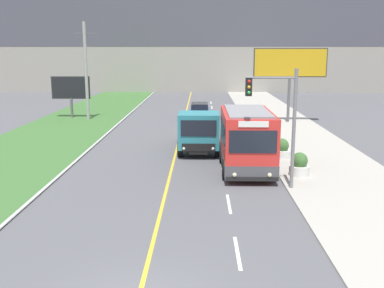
# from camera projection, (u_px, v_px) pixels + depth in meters

# --- Properties ---
(lane_marking_centre) EXTENTS (2.88, 140.00, 0.01)m
(lane_marking_centre) POSITION_uv_depth(u_px,v_px,m) (163.00, 256.00, 13.89)
(lane_marking_centre) COLOR gold
(lane_marking_centre) RESTS_ON ground_plane
(apartment_block_background) EXTENTS (80.00, 8.04, 19.55)m
(apartment_block_background) POSITION_uv_depth(u_px,v_px,m) (192.00, 27.00, 69.90)
(apartment_block_background) COLOR gray
(apartment_block_background) RESTS_ON ground_plane
(city_bus) EXTENTS (2.66, 5.76, 3.23)m
(city_bus) POSITION_uv_depth(u_px,v_px,m) (247.00, 141.00, 23.38)
(city_bus) COLOR red
(city_bus) RESTS_ON ground_plane
(dump_truck) EXTENTS (2.52, 6.51, 2.61)m
(dump_truck) POSITION_uv_depth(u_px,v_px,m) (199.00, 132.00, 27.69)
(dump_truck) COLOR black
(dump_truck) RESTS_ON ground_plane
(car_distant) EXTENTS (1.80, 4.30, 1.45)m
(car_distant) POSITION_uv_depth(u_px,v_px,m) (200.00, 111.00, 41.75)
(car_distant) COLOR #2D4784
(car_distant) RESTS_ON ground_plane
(utility_pole_far) EXTENTS (1.80, 0.28, 8.76)m
(utility_pole_far) POSITION_uv_depth(u_px,v_px,m) (86.00, 71.00, 40.43)
(utility_pole_far) COLOR #9E9E99
(utility_pole_far) RESTS_ON ground_plane
(traffic_light_mast) EXTENTS (2.28, 0.32, 5.48)m
(traffic_light_mast) POSITION_uv_depth(u_px,v_px,m) (279.00, 114.00, 19.87)
(traffic_light_mast) COLOR slate
(traffic_light_mast) RESTS_ON ground_plane
(billboard_large) EXTENTS (6.28, 0.24, 6.45)m
(billboard_large) POSITION_uv_depth(u_px,v_px,m) (290.00, 65.00, 38.57)
(billboard_large) COLOR #59595B
(billboard_large) RESTS_ON ground_plane
(billboard_small) EXTENTS (3.59, 0.24, 3.89)m
(billboard_small) POSITION_uv_depth(u_px,v_px,m) (71.00, 89.00, 41.93)
(billboard_small) COLOR #59595B
(billboard_small) RESTS_ON ground_plane
(planter_round_near) EXTENTS (1.01, 1.01, 1.18)m
(planter_round_near) POSITION_uv_depth(u_px,v_px,m) (299.00, 165.00, 22.47)
(planter_round_near) COLOR silver
(planter_round_near) RESTS_ON sidewalk_right
(planter_round_second) EXTENTS (1.02, 1.02, 1.14)m
(planter_round_second) POSITION_uv_depth(u_px,v_px,m) (282.00, 149.00, 26.24)
(planter_round_second) COLOR silver
(planter_round_second) RESTS_ON sidewalk_right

